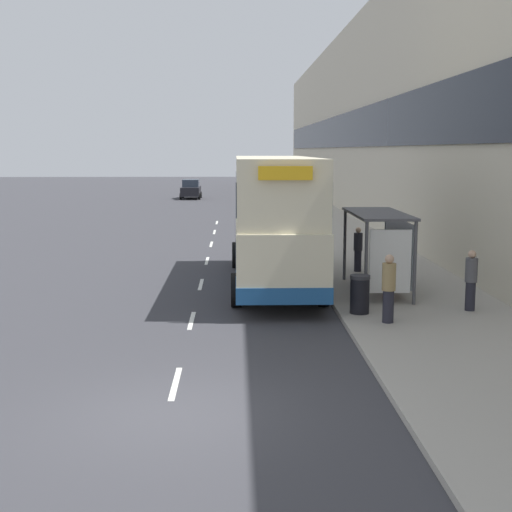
# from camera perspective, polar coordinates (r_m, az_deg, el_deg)

# --- Properties ---
(ground_plane) EXTENTS (220.00, 220.00, 0.00)m
(ground_plane) POSITION_cam_1_polar(r_m,az_deg,el_deg) (12.72, -7.10, -12.50)
(ground_plane) COLOR #38383D
(pavement) EXTENTS (5.00, 93.00, 0.14)m
(pavement) POSITION_cam_1_polar(r_m,az_deg,el_deg) (50.79, 4.38, 3.42)
(pavement) COLOR #A39E93
(pavement) RESTS_ON ground_plane
(terrace_facade) EXTENTS (3.10, 93.00, 13.16)m
(terrace_facade) POSITION_cam_1_polar(r_m,az_deg,el_deg) (51.21, 8.98, 10.67)
(terrace_facade) COLOR beige
(terrace_facade) RESTS_ON ground_plane
(lane_mark_0) EXTENTS (0.12, 2.00, 0.01)m
(lane_mark_0) POSITION_cam_1_polar(r_m,az_deg,el_deg) (14.26, -6.46, -10.10)
(lane_mark_0) COLOR silver
(lane_mark_0) RESTS_ON ground_plane
(lane_mark_1) EXTENTS (0.12, 2.00, 0.01)m
(lane_mark_1) POSITION_cam_1_polar(r_m,az_deg,el_deg) (19.25, -5.17, -5.17)
(lane_mark_1) COLOR silver
(lane_mark_1) RESTS_ON ground_plane
(lane_mark_2) EXTENTS (0.12, 2.00, 0.01)m
(lane_mark_2) POSITION_cam_1_polar(r_m,az_deg,el_deg) (24.32, -4.43, -2.28)
(lane_mark_2) COLOR silver
(lane_mark_2) RESTS_ON ground_plane
(lane_mark_3) EXTENTS (0.12, 2.00, 0.01)m
(lane_mark_3) POSITION_cam_1_polar(r_m,az_deg,el_deg) (29.44, -3.94, -0.39)
(lane_mark_3) COLOR silver
(lane_mark_3) RESTS_ON ground_plane
(lane_mark_4) EXTENTS (0.12, 2.00, 0.01)m
(lane_mark_4) POSITION_cam_1_polar(r_m,az_deg,el_deg) (34.59, -3.60, 0.94)
(lane_mark_4) COLOR silver
(lane_mark_4) RESTS_ON ground_plane
(lane_mark_5) EXTENTS (0.12, 2.00, 0.01)m
(lane_mark_5) POSITION_cam_1_polar(r_m,az_deg,el_deg) (39.74, -3.35, 1.93)
(lane_mark_5) COLOR silver
(lane_mark_5) RESTS_ON ground_plane
(lane_mark_6) EXTENTS (0.12, 2.00, 0.01)m
(lane_mark_6) POSITION_cam_1_polar(r_m,az_deg,el_deg) (44.91, -3.15, 2.69)
(lane_mark_6) COLOR silver
(lane_mark_6) RESTS_ON ground_plane
(bus_shelter) EXTENTS (1.60, 4.20, 2.48)m
(bus_shelter) POSITION_cam_1_polar(r_m,az_deg,el_deg) (22.19, 10.28, 1.46)
(bus_shelter) COLOR #4C4C51
(bus_shelter) RESTS_ON ground_plane
(double_decker_bus_near) EXTENTS (2.85, 10.82, 4.30)m
(double_decker_bus_near) POSITION_cam_1_polar(r_m,az_deg,el_deg) (23.84, 1.45, 3.06)
(double_decker_bus_near) COLOR beige
(double_decker_bus_near) RESTS_ON ground_plane
(car_0) EXTENTS (1.90, 4.18, 1.79)m
(car_0) POSITION_cam_1_polar(r_m,az_deg,el_deg) (67.26, -5.23, 5.34)
(car_0) COLOR black
(car_0) RESTS_ON ground_plane
(pedestrian_at_shelter) EXTENTS (0.32, 0.32, 1.62)m
(pedestrian_at_shelter) POSITION_cam_1_polar(r_m,az_deg,el_deg) (26.17, 8.16, 0.57)
(pedestrian_at_shelter) COLOR #23232D
(pedestrian_at_shelter) RESTS_ON ground_plane
(pedestrian_1) EXTENTS (0.33, 0.33, 1.68)m
(pedestrian_1) POSITION_cam_1_polar(r_m,az_deg,el_deg) (20.47, 16.82, -1.84)
(pedestrian_1) COLOR #23232D
(pedestrian_1) RESTS_ON ground_plane
(pedestrian_2) EXTENTS (0.34, 0.34, 1.74)m
(pedestrian_2) POSITION_cam_1_polar(r_m,az_deg,el_deg) (24.89, 11.30, 0.21)
(pedestrian_2) COLOR #23232D
(pedestrian_2) RESTS_ON ground_plane
(pedestrian_3) EXTENTS (0.35, 0.35, 1.77)m
(pedestrian_3) POSITION_cam_1_polar(r_m,az_deg,el_deg) (18.53, 10.57, -2.53)
(pedestrian_3) COLOR #23232D
(pedestrian_3) RESTS_ON ground_plane
(litter_bin) EXTENTS (0.55, 0.55, 1.05)m
(litter_bin) POSITION_cam_1_polar(r_m,az_deg,el_deg) (19.53, 8.30, -3.03)
(litter_bin) COLOR black
(litter_bin) RESTS_ON ground_plane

